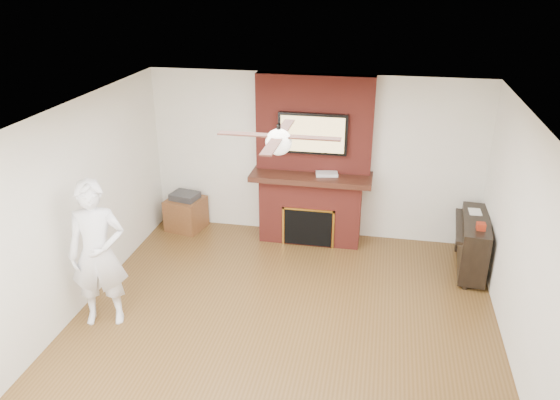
% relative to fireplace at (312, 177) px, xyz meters
% --- Properties ---
extents(room_shell, '(5.36, 5.86, 2.86)m').
position_rel_fireplace_xyz_m(room_shell, '(0.00, -2.55, 0.25)').
color(room_shell, '#543818').
rests_on(room_shell, ground).
extents(fireplace, '(1.78, 0.64, 2.50)m').
position_rel_fireplace_xyz_m(fireplace, '(0.00, 0.00, 0.00)').
color(fireplace, maroon).
rests_on(fireplace, ground).
extents(tv, '(1.00, 0.08, 0.60)m').
position_rel_fireplace_xyz_m(tv, '(0.00, -0.05, 0.68)').
color(tv, black).
rests_on(tv, fireplace).
extents(ceiling_fan, '(1.21, 1.21, 0.31)m').
position_rel_fireplace_xyz_m(ceiling_fan, '(-0.00, -2.55, 1.34)').
color(ceiling_fan, black).
rests_on(ceiling_fan, room_shell).
extents(person, '(0.75, 0.61, 1.78)m').
position_rel_fireplace_xyz_m(person, '(-2.08, -2.61, -0.11)').
color(person, white).
rests_on(person, ground).
extents(side_table, '(0.62, 0.62, 0.61)m').
position_rel_fireplace_xyz_m(side_table, '(-2.00, -0.07, -0.72)').
color(side_table, brown).
rests_on(side_table, ground).
extents(piano, '(0.54, 1.20, 0.86)m').
position_rel_fireplace_xyz_m(piano, '(2.31, -0.55, -0.58)').
color(piano, black).
rests_on(piano, ground).
extents(cable_box, '(0.34, 0.24, 0.04)m').
position_rel_fireplace_xyz_m(cable_box, '(0.23, -0.10, 0.11)').
color(cable_box, silver).
rests_on(cable_box, fireplace).
extents(candle_orange, '(0.07, 0.07, 0.12)m').
position_rel_fireplace_xyz_m(candle_orange, '(-0.18, -0.26, -0.93)').
color(candle_orange, '#B83115').
rests_on(candle_orange, ground).
extents(candle_green, '(0.07, 0.07, 0.09)m').
position_rel_fireplace_xyz_m(candle_green, '(-0.06, -0.16, -0.95)').
color(candle_green, '#2E7431').
rests_on(candle_green, ground).
extents(candle_cream, '(0.08, 0.08, 0.11)m').
position_rel_fireplace_xyz_m(candle_cream, '(0.06, -0.21, -0.94)').
color(candle_cream, beige).
rests_on(candle_cream, ground).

